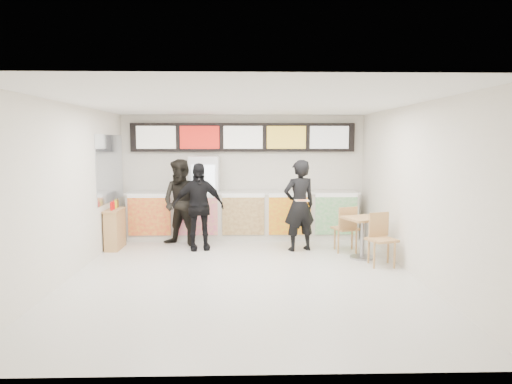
{
  "coord_description": "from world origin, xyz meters",
  "views": [
    {
      "loc": [
        0.02,
        -7.87,
        2.35
      ],
      "look_at": [
        0.26,
        1.2,
        1.34
      ],
      "focal_mm": 32.0,
      "sensor_mm": 36.0,
      "label": 1
    }
  ],
  "objects_px": {
    "drinks_fridge": "(205,197)",
    "cafe_table": "(363,230)",
    "service_counter": "(243,215)",
    "customer_left": "(182,203)",
    "customer_mid": "(198,207)",
    "condiment_ledge": "(115,228)",
    "customer_main": "(299,205)"
  },
  "relations": [
    {
      "from": "customer_main",
      "to": "condiment_ledge",
      "type": "xyz_separation_m",
      "value": [
        -4.03,
        0.27,
        -0.53
      ]
    },
    {
      "from": "drinks_fridge",
      "to": "service_counter",
      "type": "bearing_deg",
      "value": -0.99
    },
    {
      "from": "customer_main",
      "to": "drinks_fridge",
      "type": "bearing_deg",
      "value": -50.14
    },
    {
      "from": "service_counter",
      "to": "customer_main",
      "type": "height_order",
      "value": "customer_main"
    },
    {
      "from": "service_counter",
      "to": "cafe_table",
      "type": "bearing_deg",
      "value": -39.77
    },
    {
      "from": "customer_left",
      "to": "customer_mid",
      "type": "relative_size",
      "value": 1.03
    },
    {
      "from": "drinks_fridge",
      "to": "condiment_ledge",
      "type": "height_order",
      "value": "drinks_fridge"
    },
    {
      "from": "customer_main",
      "to": "service_counter",
      "type": "bearing_deg",
      "value": -65.69
    },
    {
      "from": "drinks_fridge",
      "to": "customer_main",
      "type": "distance_m",
      "value": 2.51
    },
    {
      "from": "customer_main",
      "to": "cafe_table",
      "type": "distance_m",
      "value": 1.45
    },
    {
      "from": "drinks_fridge",
      "to": "condiment_ledge",
      "type": "relative_size",
      "value": 1.91
    },
    {
      "from": "customer_mid",
      "to": "condiment_ledge",
      "type": "distance_m",
      "value": 1.91
    },
    {
      "from": "drinks_fridge",
      "to": "customer_main",
      "type": "bearing_deg",
      "value": -31.51
    },
    {
      "from": "customer_left",
      "to": "customer_mid",
      "type": "height_order",
      "value": "customer_left"
    },
    {
      "from": "customer_left",
      "to": "condiment_ledge",
      "type": "relative_size",
      "value": 1.87
    },
    {
      "from": "customer_left",
      "to": "condiment_ledge",
      "type": "bearing_deg",
      "value": -146.19
    },
    {
      "from": "customer_mid",
      "to": "condiment_ledge",
      "type": "height_order",
      "value": "customer_mid"
    },
    {
      "from": "customer_left",
      "to": "customer_mid",
      "type": "bearing_deg",
      "value": -20.73
    },
    {
      "from": "customer_mid",
      "to": "customer_left",
      "type": "bearing_deg",
      "value": 123.45
    },
    {
      "from": "service_counter",
      "to": "cafe_table",
      "type": "height_order",
      "value": "service_counter"
    },
    {
      "from": "condiment_ledge",
      "to": "drinks_fridge",
      "type": "bearing_deg",
      "value": 29.0
    },
    {
      "from": "drinks_fridge",
      "to": "customer_left",
      "type": "height_order",
      "value": "drinks_fridge"
    },
    {
      "from": "drinks_fridge",
      "to": "cafe_table",
      "type": "xyz_separation_m",
      "value": [
        3.34,
        -2.02,
        -0.42
      ]
    },
    {
      "from": "customer_mid",
      "to": "cafe_table",
      "type": "xyz_separation_m",
      "value": [
        3.38,
        -0.85,
        -0.37
      ]
    },
    {
      "from": "drinks_fridge",
      "to": "cafe_table",
      "type": "distance_m",
      "value": 3.93
    },
    {
      "from": "cafe_table",
      "to": "customer_mid",
      "type": "bearing_deg",
      "value": 145.26
    },
    {
      "from": "service_counter",
      "to": "customer_left",
      "type": "height_order",
      "value": "customer_left"
    },
    {
      "from": "service_counter",
      "to": "customer_mid",
      "type": "distance_m",
      "value": 1.55
    },
    {
      "from": "customer_left",
      "to": "cafe_table",
      "type": "distance_m",
      "value": 4.0
    },
    {
      "from": "service_counter",
      "to": "customer_main",
      "type": "distance_m",
      "value": 1.82
    },
    {
      "from": "customer_main",
      "to": "customer_left",
      "type": "xyz_separation_m",
      "value": [
        -2.59,
        0.54,
        -0.0
      ]
    },
    {
      "from": "drinks_fridge",
      "to": "customer_mid",
      "type": "relative_size",
      "value": 1.06
    }
  ]
}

